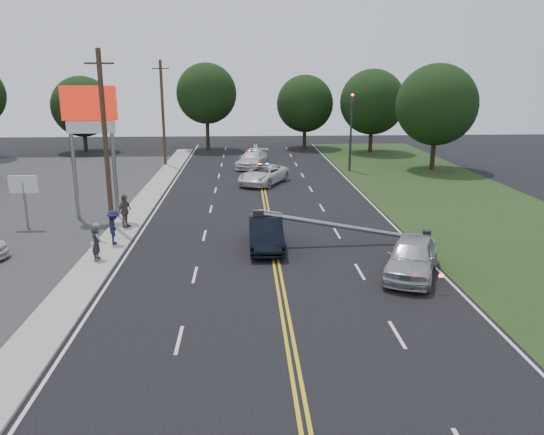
{
  "coord_description": "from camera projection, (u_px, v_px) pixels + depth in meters",
  "views": [
    {
      "loc": [
        -1.43,
        -18.19,
        8.56
      ],
      "look_at": [
        -0.09,
        7.33,
        1.7
      ],
      "focal_mm": 35.0,
      "sensor_mm": 36.0,
      "label": 1
    }
  ],
  "objects": [
    {
      "name": "tree_6",
      "position": [
        206.0,
        94.0,
        61.7
      ],
      "size": [
        7.01,
        7.01,
        10.05
      ],
      "color": "black",
      "rests_on": "ground"
    },
    {
      "name": "bystander_d",
      "position": [
        125.0,
        211.0,
        30.22
      ],
      "size": [
        0.88,
        1.23,
        1.93
      ],
      "primitive_type": "imported",
      "rotation": [
        0.0,
        0.0,
        1.16
      ],
      "color": "#5E524B",
      "rests_on": "sidewalk"
    },
    {
      "name": "waiting_sedan",
      "position": [
        412.0,
        257.0,
        23.27
      ],
      "size": [
        3.85,
        5.39,
        1.7
      ],
      "primitive_type": "imported",
      "rotation": [
        0.0,
        0.0,
        -0.41
      ],
      "color": "#A9ACB2",
      "rests_on": "ground"
    },
    {
      "name": "bystander_c",
      "position": [
        114.0,
        227.0,
        27.23
      ],
      "size": [
        0.89,
        1.27,
        1.79
      ],
      "primitive_type": "imported",
      "rotation": [
        0.0,
        0.0,
        1.78
      ],
      "color": "#1A1940",
      "rests_on": "sidewalk"
    },
    {
      "name": "pylon_sign",
      "position": [
        90.0,
        120.0,
        31.25
      ],
      "size": [
        3.2,
        0.35,
        8.0
      ],
      "color": "gray",
      "rests_on": "ground"
    },
    {
      "name": "crashed_sedan",
      "position": [
        266.0,
        233.0,
        27.03
      ],
      "size": [
        1.7,
        4.83,
        1.59
      ],
      "primitive_type": "imported",
      "rotation": [
        0.0,
        0.0,
        0.0
      ],
      "color": "black",
      "rests_on": "ground"
    },
    {
      "name": "centerline_yellow",
      "position": [
        271.0,
        234.0,
        29.48
      ],
      "size": [
        0.36,
        80.0,
        0.0
      ],
      "primitive_type": "cube",
      "color": "gold",
      "rests_on": "ground"
    },
    {
      "name": "ground",
      "position": [
        285.0,
        312.0,
        19.84
      ],
      "size": [
        120.0,
        120.0,
        0.0
      ],
      "primitive_type": "plane",
      "color": "black",
      "rests_on": "ground"
    },
    {
      "name": "grass_verge",
      "position": [
        508.0,
        231.0,
        30.16
      ],
      "size": [
        12.0,
        80.0,
        0.01
      ],
      "primitive_type": "cube",
      "color": "#1F3213",
      "rests_on": "ground"
    },
    {
      "name": "utility_pole_mid",
      "position": [
        105.0,
        140.0,
        29.63
      ],
      "size": [
        1.6,
        0.28,
        10.0
      ],
      "color": "#382619",
      "rests_on": "ground"
    },
    {
      "name": "bystander_a",
      "position": [
        96.0,
        244.0,
        24.86
      ],
      "size": [
        0.45,
        0.62,
        1.59
      ],
      "primitive_type": "imported",
      "rotation": [
        0.0,
        0.0,
        1.45
      ],
      "color": "#24232B",
      "rests_on": "sidewalk"
    },
    {
      "name": "tree_8",
      "position": [
        372.0,
        102.0,
        59.73
      ],
      "size": [
        7.32,
        7.32,
        9.34
      ],
      "color": "black",
      "rests_on": "ground"
    },
    {
      "name": "sidewalk",
      "position": [
        118.0,
        236.0,
        29.04
      ],
      "size": [
        1.8,
        70.0,
        0.12
      ],
      "primitive_type": "cube",
      "color": "#9E998F",
      "rests_on": "ground"
    },
    {
      "name": "traffic_signal",
      "position": [
        351.0,
        125.0,
        48.1
      ],
      "size": [
        0.28,
        0.41,
        7.05
      ],
      "color": "#2D2D30",
      "rests_on": "ground"
    },
    {
      "name": "bystander_b",
      "position": [
        98.0,
        241.0,
        25.04
      ],
      "size": [
        0.86,
        1.0,
        1.76
      ],
      "primitive_type": "imported",
      "rotation": [
        0.0,
        0.0,
        1.83
      ],
      "color": "#B4B4B9",
      "rests_on": "sidewalk"
    },
    {
      "name": "tree_5",
      "position": [
        82.0,
        107.0,
        60.39
      ],
      "size": [
        6.86,
        6.86,
        8.57
      ],
      "color": "black",
      "rests_on": "ground"
    },
    {
      "name": "small_sign",
      "position": [
        24.0,
        189.0,
        30.1
      ],
      "size": [
        1.6,
        0.14,
        3.1
      ],
      "color": "gray",
      "rests_on": "ground"
    },
    {
      "name": "tree_7",
      "position": [
        305.0,
        104.0,
        63.54
      ],
      "size": [
        6.78,
        6.78,
        8.69
      ],
      "color": "black",
      "rests_on": "ground"
    },
    {
      "name": "fallen_streetlight",
      "position": [
        353.0,
        228.0,
        27.53
      ],
      "size": [
        9.36,
        0.44,
        1.91
      ],
      "color": "#2D2D30",
      "rests_on": "ground"
    },
    {
      "name": "emergency_a",
      "position": [
        263.0,
        175.0,
        43.12
      ],
      "size": [
        4.78,
        6.07,
        1.53
      ],
      "primitive_type": "imported",
      "rotation": [
        0.0,
        0.0,
        -0.47
      ],
      "color": "silver",
      "rests_on": "ground"
    },
    {
      "name": "emergency_b",
      "position": [
        252.0,
        159.0,
        50.7
      ],
      "size": [
        3.61,
        5.85,
        1.58
      ],
      "primitive_type": "imported",
      "rotation": [
        0.0,
        0.0,
        -0.27
      ],
      "color": "silver",
      "rests_on": "ground"
    },
    {
      "name": "utility_pole_far",
      "position": [
        163.0,
        113.0,
        50.85
      ],
      "size": [
        1.6,
        0.28,
        10.0
      ],
      "color": "#382619",
      "rests_on": "ground"
    },
    {
      "name": "tree_9",
      "position": [
        437.0,
        105.0,
        48.41
      ],
      "size": [
        7.4,
        7.4,
        9.69
      ],
      "color": "black",
      "rests_on": "ground"
    }
  ]
}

